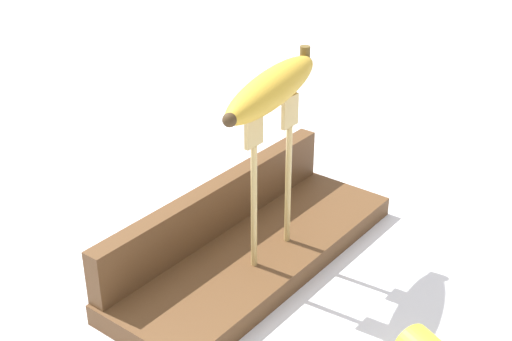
# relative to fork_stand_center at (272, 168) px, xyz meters

# --- Properties ---
(ground_plane) EXTENTS (3.00, 3.00, 0.00)m
(ground_plane) POSITION_rel_fork_stand_center_xyz_m (0.00, 0.02, -0.14)
(ground_plane) COLOR silver
(wooden_board) EXTENTS (0.40, 0.14, 0.03)m
(wooden_board) POSITION_rel_fork_stand_center_xyz_m (0.00, 0.02, -0.12)
(wooden_board) COLOR brown
(wooden_board) RESTS_ON ground
(board_backstop) EXTENTS (0.39, 0.02, 0.06)m
(board_backstop) POSITION_rel_fork_stand_center_xyz_m (0.00, 0.08, -0.08)
(board_backstop) COLOR brown
(board_backstop) RESTS_ON wooden_board
(fork_stand_center) EXTENTS (0.09, 0.01, 0.18)m
(fork_stand_center) POSITION_rel_fork_stand_center_xyz_m (0.00, 0.00, 0.00)
(fork_stand_center) COLOR tan
(fork_stand_center) RESTS_ON wooden_board
(banana_raised_center) EXTENTS (0.20, 0.08, 0.04)m
(banana_raised_center) POSITION_rel_fork_stand_center_xyz_m (-0.00, -0.00, 0.09)
(banana_raised_center) COLOR gold
(banana_raised_center) RESTS_ON fork_stand_center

